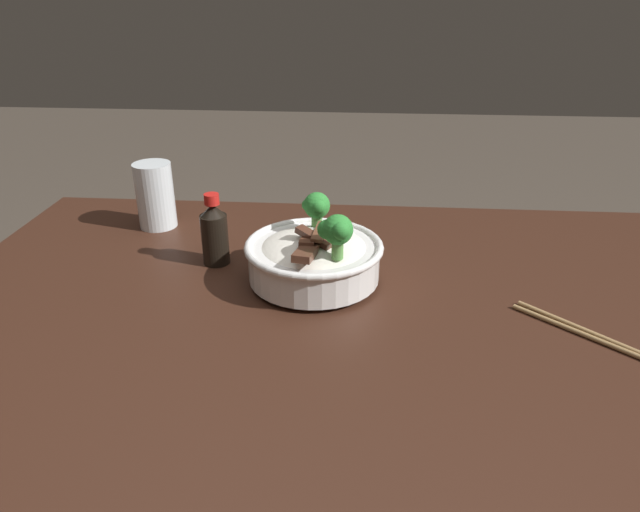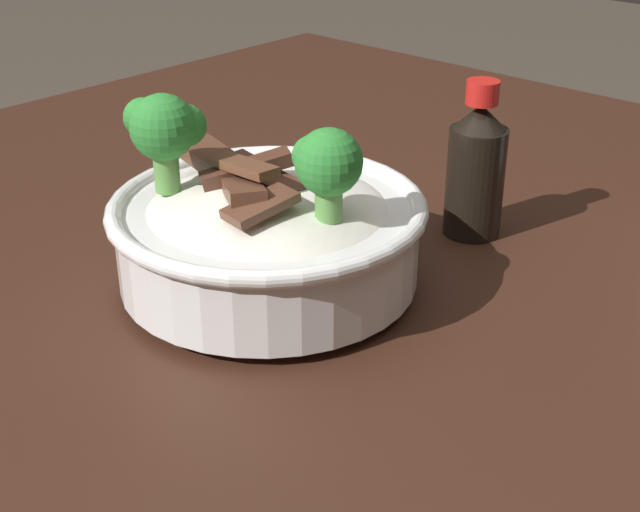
% 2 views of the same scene
% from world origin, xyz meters
% --- Properties ---
extents(dining_table, '(1.32, 0.88, 0.77)m').
position_xyz_m(dining_table, '(0.00, 0.00, 0.62)').
color(dining_table, '#381E14').
rests_on(dining_table, ground).
extents(rice_bowl, '(0.22, 0.22, 0.14)m').
position_xyz_m(rice_bowl, '(0.06, -0.09, 0.81)').
color(rice_bowl, white).
rests_on(rice_bowl, dining_table).
extents(drinking_glass, '(0.07, 0.07, 0.13)m').
position_xyz_m(drinking_glass, '(0.39, -0.29, 0.82)').
color(drinking_glass, white).
rests_on(drinking_glass, dining_table).
extents(chopsticks_pair, '(0.19, 0.17, 0.01)m').
position_xyz_m(chopsticks_pair, '(-0.34, 0.05, 0.77)').
color(chopsticks_pair, '#9E7A4C').
rests_on(chopsticks_pair, dining_table).
extents(soy_sauce_bottle, '(0.05, 0.05, 0.13)m').
position_xyz_m(soy_sauce_bottle, '(0.23, -0.14, 0.82)').
color(soy_sauce_bottle, black).
rests_on(soy_sauce_bottle, dining_table).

